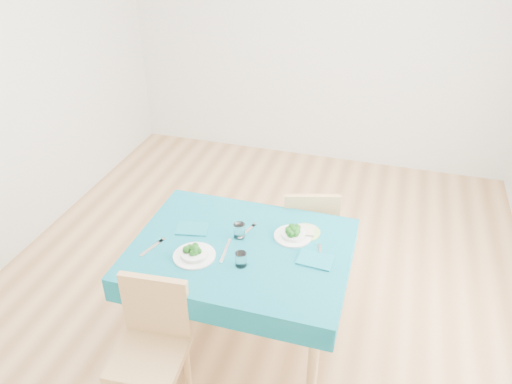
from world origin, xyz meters
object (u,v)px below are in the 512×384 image
(table, at_px, (242,294))
(chair_near, at_px, (148,351))
(bowl_near, at_px, (194,251))
(chair_far, at_px, (308,227))
(bowl_far, at_px, (293,232))
(side_plate, at_px, (306,232))

(table, xyz_separation_m, chair_near, (-0.32, -0.66, 0.10))
(table, height_order, bowl_near, bowl_near)
(bowl_near, bearing_deg, chair_far, 59.67)
(chair_near, height_order, bowl_near, chair_near)
(table, xyz_separation_m, bowl_near, (-0.23, -0.16, 0.42))
(chair_near, xyz_separation_m, bowl_far, (0.59, 0.85, 0.31))
(chair_near, relative_size, bowl_far, 4.12)
(bowl_far, bearing_deg, bowl_near, -145.47)
(table, height_order, bowl_far, bowl_far)
(bowl_far, relative_size, side_plate, 1.26)
(chair_near, distance_m, bowl_far, 1.08)
(chair_far, distance_m, bowl_near, 1.07)
(chair_near, bearing_deg, side_plate, 49.25)
(chair_near, distance_m, bowl_near, 0.60)
(table, height_order, chair_far, chair_far)
(table, relative_size, bowl_near, 5.19)
(bowl_near, height_order, side_plate, bowl_near)
(table, relative_size, side_plate, 7.02)
(chair_near, distance_m, side_plate, 1.16)
(bowl_near, xyz_separation_m, bowl_far, (0.51, 0.35, -0.00))
(bowl_far, bearing_deg, table, -146.10)
(table, distance_m, chair_far, 0.77)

